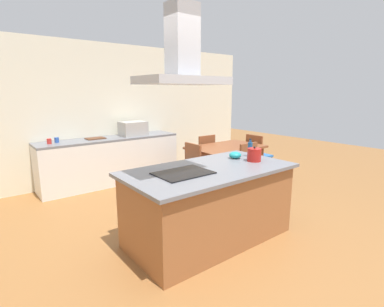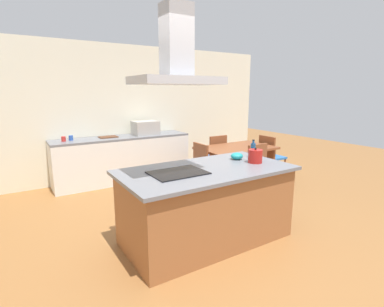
% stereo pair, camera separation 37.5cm
% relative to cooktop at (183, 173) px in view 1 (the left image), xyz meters
% --- Properties ---
extents(ground, '(16.00, 16.00, 0.00)m').
position_rel_cooktop_xyz_m(ground, '(0.39, 1.50, -0.91)').
color(ground, '#936033').
extents(wall_back, '(7.20, 0.10, 2.70)m').
position_rel_cooktop_xyz_m(wall_back, '(0.39, 3.25, 0.44)').
color(wall_back, silver).
rests_on(wall_back, ground).
extents(kitchen_island, '(2.04, 1.07, 0.90)m').
position_rel_cooktop_xyz_m(kitchen_island, '(0.39, 0.00, -0.45)').
color(kitchen_island, '#995B33').
rests_on(kitchen_island, ground).
extents(cooktop, '(0.60, 0.44, 0.01)m').
position_rel_cooktop_xyz_m(cooktop, '(0.00, 0.00, 0.00)').
color(cooktop, black).
rests_on(cooktop, kitchen_island).
extents(tea_kettle, '(0.23, 0.18, 0.19)m').
position_rel_cooktop_xyz_m(tea_kettle, '(1.07, -0.09, 0.08)').
color(tea_kettle, '#B21E19').
rests_on(tea_kettle, kitchen_island).
extents(olive_oil_bottle, '(0.07, 0.07, 0.25)m').
position_rel_cooktop_xyz_m(olive_oil_bottle, '(1.24, 0.13, 0.10)').
color(olive_oil_bottle, navy).
rests_on(olive_oil_bottle, kitchen_island).
extents(mixing_bowl, '(0.16, 0.16, 0.09)m').
position_rel_cooktop_xyz_m(mixing_bowl, '(0.99, 0.17, 0.04)').
color(mixing_bowl, teal).
rests_on(mixing_bowl, kitchen_island).
extents(back_counter, '(2.68, 0.62, 0.90)m').
position_rel_cooktop_xyz_m(back_counter, '(0.36, 2.88, -0.46)').
color(back_counter, white).
rests_on(back_counter, ground).
extents(countertop_microwave, '(0.50, 0.38, 0.28)m').
position_rel_cooktop_xyz_m(countertop_microwave, '(0.86, 2.88, 0.13)').
color(countertop_microwave, '#B2AFAA').
rests_on(countertop_microwave, back_counter).
extents(coffee_mug_red, '(0.08, 0.08, 0.09)m').
position_rel_cooktop_xyz_m(coffee_mug_red, '(-0.72, 2.89, 0.04)').
color(coffee_mug_red, red).
rests_on(coffee_mug_red, back_counter).
extents(coffee_mug_blue, '(0.08, 0.08, 0.09)m').
position_rel_cooktop_xyz_m(coffee_mug_blue, '(-0.58, 2.94, 0.04)').
color(coffee_mug_blue, '#2D56B2').
rests_on(coffee_mug_blue, back_counter).
extents(cutting_board, '(0.34, 0.24, 0.02)m').
position_rel_cooktop_xyz_m(cutting_board, '(0.09, 2.93, 0.00)').
color(cutting_board, '#59331E').
rests_on(cutting_board, back_counter).
extents(dining_table, '(1.40, 0.90, 0.75)m').
position_rel_cooktop_xyz_m(dining_table, '(2.07, 1.44, -0.24)').
color(dining_table, brown).
rests_on(dining_table, ground).
extents(chair_facing_island, '(0.42, 0.42, 0.89)m').
position_rel_cooktop_xyz_m(chair_facing_island, '(2.07, 0.77, -0.40)').
color(chair_facing_island, '#2D6BB7').
rests_on(chair_facing_island, ground).
extents(chair_at_right_end, '(0.42, 0.42, 0.89)m').
position_rel_cooktop_xyz_m(chair_at_right_end, '(2.99, 1.44, -0.40)').
color(chair_at_right_end, '#2D6BB7').
rests_on(chair_at_right_end, ground).
extents(chair_facing_back_wall, '(0.42, 0.42, 0.89)m').
position_rel_cooktop_xyz_m(chair_facing_back_wall, '(2.07, 2.10, -0.40)').
color(chair_facing_back_wall, '#2D6BB7').
rests_on(chair_facing_back_wall, ground).
extents(chair_at_left_end, '(0.42, 0.42, 0.89)m').
position_rel_cooktop_xyz_m(chair_at_left_end, '(1.16, 1.44, -0.40)').
color(chair_at_left_end, '#2D6BB7').
rests_on(chair_at_left_end, ground).
extents(range_hood, '(0.90, 0.55, 0.78)m').
position_rel_cooktop_xyz_m(range_hood, '(-0.00, 0.00, 1.20)').
color(range_hood, '#ADADB2').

